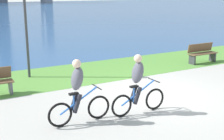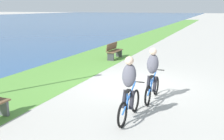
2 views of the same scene
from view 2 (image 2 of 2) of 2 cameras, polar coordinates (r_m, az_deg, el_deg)
name	(u,v)px [view 2 (image 2 of 2)]	position (r m, az deg, el deg)	size (l,w,h in m)	color
ground_plane	(133,85)	(10.11, 4.50, -3.20)	(300.00, 300.00, 0.00)	#B2AFA8
grass_strip_bayside	(52,76)	(11.69, -12.83, -1.21)	(120.00, 3.40, 0.01)	#59933D
cyclist_lead	(152,75)	(8.29, 8.69, -1.00)	(1.73, 0.52, 1.67)	black
cyclist_trailing	(129,89)	(6.79, 3.71, -4.05)	(1.71, 0.52, 1.68)	black
bench_near_path	(114,51)	(15.21, 0.44, 4.14)	(1.50, 0.47, 0.90)	brown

